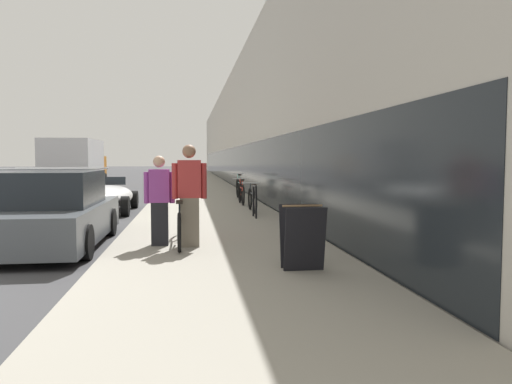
% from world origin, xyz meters
% --- Properties ---
extents(sidewalk_slab, '(3.92, 70.00, 0.16)m').
position_xyz_m(sidewalk_slab, '(5.06, 21.00, 0.08)').
color(sidewalk_slab, gray).
rests_on(sidewalk_slab, ground).
extents(storefront_facade, '(10.01, 70.00, 6.88)m').
position_xyz_m(storefront_facade, '(12.06, 29.00, 3.43)').
color(storefront_facade, '#BCB7AD').
rests_on(storefront_facade, ground).
extents(tandem_bicycle, '(0.52, 2.38, 0.83)m').
position_xyz_m(tandem_bicycle, '(4.34, 2.73, 0.52)').
color(tandem_bicycle, black).
rests_on(tandem_bicycle, sidewalk_slab).
extents(person_rider, '(0.60, 0.24, 1.77)m').
position_xyz_m(person_rider, '(4.51, 2.43, 1.05)').
color(person_rider, '#756B5B').
rests_on(person_rider, sidewalk_slab).
extents(person_bystander, '(0.54, 0.21, 1.58)m').
position_xyz_m(person_bystander, '(3.98, 2.63, 0.95)').
color(person_bystander, black).
rests_on(person_bystander, sidewalk_slab).
extents(bike_rack_hoop, '(0.05, 0.60, 0.84)m').
position_xyz_m(bike_rack_hoop, '(6.21, 6.58, 0.67)').
color(bike_rack_hoop, black).
rests_on(bike_rack_hoop, sidewalk_slab).
extents(cruiser_bike_nearest, '(0.52, 1.79, 0.83)m').
position_xyz_m(cruiser_bike_nearest, '(6.32, 7.97, 0.51)').
color(cruiser_bike_nearest, black).
rests_on(cruiser_bike_nearest, sidewalk_slab).
extents(cruiser_bike_middle, '(0.52, 1.68, 0.86)m').
position_xyz_m(cruiser_bike_middle, '(6.26, 10.44, 0.52)').
color(cruiser_bike_middle, black).
rests_on(cruiser_bike_middle, sidewalk_slab).
extents(cruiser_bike_farthest, '(0.52, 1.76, 0.96)m').
position_xyz_m(cruiser_bike_farthest, '(6.42, 12.81, 0.56)').
color(cruiser_bike_farthest, black).
rests_on(cruiser_bike_farthest, sidewalk_slab).
extents(sandwich_board_sign, '(0.56, 0.56, 0.90)m').
position_xyz_m(sandwich_board_sign, '(6.05, 0.41, 0.61)').
color(sandwich_board_sign, black).
rests_on(sandwich_board_sign, sidewalk_slab).
extents(parked_sedan_curbside, '(1.78, 4.51, 1.52)m').
position_xyz_m(parked_sedan_curbside, '(2.01, 3.59, 0.66)').
color(parked_sedan_curbside, '#4C5156').
rests_on(parked_sedan_curbside, ground).
extents(vintage_roadster_curbside, '(1.78, 4.33, 1.10)m').
position_xyz_m(vintage_roadster_curbside, '(1.87, 9.89, 0.48)').
color(vintage_roadster_curbside, white).
rests_on(vintage_roadster_curbside, ground).
extents(moving_truck, '(2.57, 6.21, 2.72)m').
position_xyz_m(moving_truck, '(-1.65, 22.09, 1.38)').
color(moving_truck, orange).
rests_on(moving_truck, ground).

